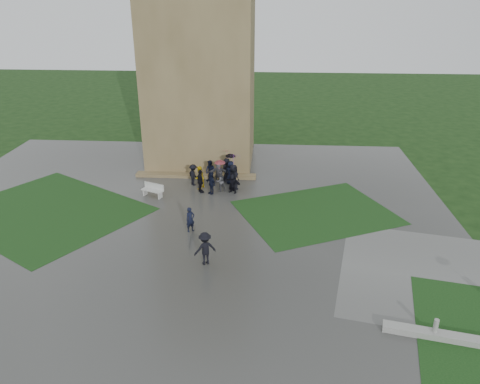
# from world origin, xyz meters

# --- Properties ---
(ground) EXTENTS (120.00, 120.00, 0.00)m
(ground) POSITION_xyz_m (0.00, 0.00, 0.00)
(ground) COLOR black
(plaza) EXTENTS (34.00, 34.00, 0.02)m
(plaza) POSITION_xyz_m (0.00, 2.00, 0.01)
(plaza) COLOR #343432
(plaza) RESTS_ON ground
(lawn_inset_left) EXTENTS (14.10, 13.46, 0.01)m
(lawn_inset_left) POSITION_xyz_m (-8.50, 4.00, 0.03)
(lawn_inset_left) COLOR black
(lawn_inset_left) RESTS_ON plaza
(lawn_inset_right) EXTENTS (11.12, 10.15, 0.01)m
(lawn_inset_right) POSITION_xyz_m (8.50, 5.00, 0.03)
(lawn_inset_right) COLOR black
(lawn_inset_right) RESTS_ON plaza
(tower) EXTENTS (8.00, 8.00, 18.00)m
(tower) POSITION_xyz_m (0.00, 15.00, 9.00)
(tower) COLOR brown
(tower) RESTS_ON ground
(tower_plinth) EXTENTS (9.00, 0.80, 0.22)m
(tower_plinth) POSITION_xyz_m (0.00, 10.60, 0.13)
(tower_plinth) COLOR brown
(tower_plinth) RESTS_ON plaza
(bench) EXTENTS (1.62, 1.05, 0.90)m
(bench) POSITION_xyz_m (-2.34, 6.84, 0.48)
(bench) COLOR #B5B5B0
(bench) RESTS_ON plaza
(visitor_cluster) EXTENTS (4.14, 3.40, 2.61)m
(visitor_cluster) POSITION_xyz_m (2.01, 8.76, 1.09)
(visitor_cluster) COLOR black
(visitor_cluster) RESTS_ON plaza
(pedestrian_mid) EXTENTS (0.65, 0.62, 1.49)m
(pedestrian_mid) POSITION_xyz_m (1.01, 2.04, 0.77)
(pedestrian_mid) COLOR black
(pedestrian_mid) RESTS_ON plaza
(pedestrian_near) EXTENTS (1.28, 1.05, 1.77)m
(pedestrian_near) POSITION_xyz_m (2.33, -1.38, 0.90)
(pedestrian_near) COLOR black
(pedestrian_near) RESTS_ON plaza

